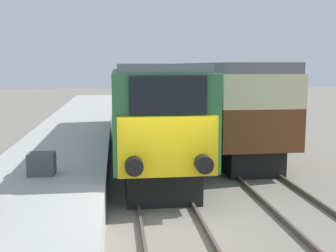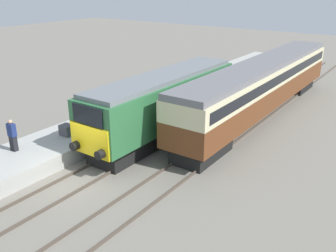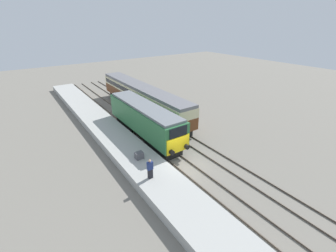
# 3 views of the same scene
# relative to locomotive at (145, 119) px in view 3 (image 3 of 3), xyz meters

# --- Properties ---
(ground_plane) EXTENTS (120.00, 120.00, 0.00)m
(ground_plane) POSITION_rel_locomotive_xyz_m (0.00, -7.11, -2.09)
(ground_plane) COLOR slate
(platform_left) EXTENTS (3.50, 50.00, 0.81)m
(platform_left) POSITION_rel_locomotive_xyz_m (-3.30, 0.89, -1.68)
(platform_left) COLOR #A8A8A3
(platform_left) RESTS_ON ground_plane
(rails_near_track) EXTENTS (1.51, 60.00, 0.14)m
(rails_near_track) POSITION_rel_locomotive_xyz_m (0.00, -2.11, -2.02)
(rails_near_track) COLOR #4C4238
(rails_near_track) RESTS_ON ground_plane
(rails_far_track) EXTENTS (1.50, 60.00, 0.14)m
(rails_far_track) POSITION_rel_locomotive_xyz_m (3.40, -2.11, -2.02)
(rails_far_track) COLOR #4C4238
(rails_far_track) RESTS_ON ground_plane
(locomotive) EXTENTS (2.70, 12.59, 3.78)m
(locomotive) POSITION_rel_locomotive_xyz_m (0.00, 0.00, 0.00)
(locomotive) COLOR black
(locomotive) RESTS_ON ground_plane
(passenger_carriage) EXTENTS (2.75, 20.52, 3.83)m
(passenger_carriage) POSITION_rel_locomotive_xyz_m (3.40, 6.76, 0.26)
(passenger_carriage) COLOR black
(passenger_carriage) RESTS_ON ground_plane
(person_on_platform) EXTENTS (0.44, 0.26, 1.66)m
(person_on_platform) POSITION_rel_locomotive_xyz_m (-3.85, -7.64, -0.45)
(person_on_platform) COLOR black
(person_on_platform) RESTS_ON platform_left
(luggage_crate) EXTENTS (0.70, 0.56, 0.60)m
(luggage_crate) POSITION_rel_locomotive_xyz_m (-3.27, -4.74, -0.97)
(luggage_crate) COLOR #4C4C51
(luggage_crate) RESTS_ON platform_left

